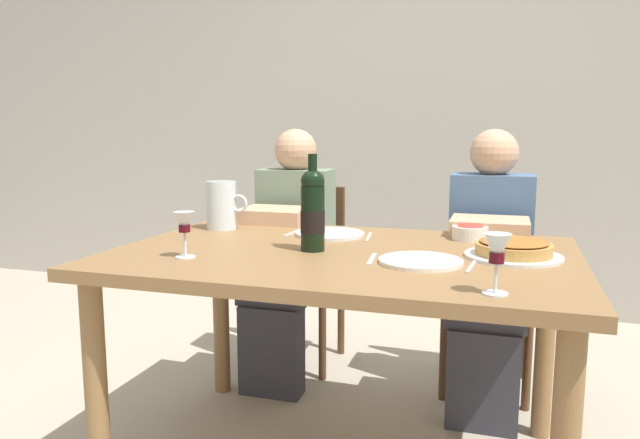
# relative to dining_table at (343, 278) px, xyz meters

# --- Properties ---
(back_wall) EXTENTS (8.00, 0.10, 2.80)m
(back_wall) POSITION_rel_dining_table_xyz_m (0.00, 2.05, 0.73)
(back_wall) COLOR #B2ADA3
(back_wall) RESTS_ON ground
(dining_table) EXTENTS (1.50, 1.00, 0.76)m
(dining_table) POSITION_rel_dining_table_xyz_m (0.00, 0.00, 0.00)
(dining_table) COLOR olive
(dining_table) RESTS_ON ground
(wine_bottle) EXTENTS (0.08, 0.08, 0.32)m
(wine_bottle) POSITION_rel_dining_table_xyz_m (-0.10, -0.02, 0.23)
(wine_bottle) COLOR black
(wine_bottle) RESTS_ON dining_table
(water_pitcher) EXTENTS (0.17, 0.12, 0.19)m
(water_pitcher) POSITION_rel_dining_table_xyz_m (-0.58, 0.28, 0.18)
(water_pitcher) COLOR silver
(water_pitcher) RESTS_ON dining_table
(baked_tart) EXTENTS (0.30, 0.30, 0.06)m
(baked_tart) POSITION_rel_dining_table_xyz_m (0.54, 0.06, 0.12)
(baked_tart) COLOR silver
(baked_tart) RESTS_ON dining_table
(salad_bowl) EXTENTS (0.13, 0.13, 0.06)m
(salad_bowl) POSITION_rel_dining_table_xyz_m (0.39, 0.34, 0.12)
(salad_bowl) COLOR white
(salad_bowl) RESTS_ON dining_table
(wine_glass_left_diner) EXTENTS (0.07, 0.07, 0.15)m
(wine_glass_left_diner) POSITION_rel_dining_table_xyz_m (0.49, -0.39, 0.20)
(wine_glass_left_diner) COLOR silver
(wine_glass_left_diner) RESTS_ON dining_table
(wine_glass_right_diner) EXTENTS (0.07, 0.07, 0.15)m
(wine_glass_right_diner) POSITION_rel_dining_table_xyz_m (-0.44, -0.25, 0.20)
(wine_glass_right_diner) COLOR silver
(wine_glass_right_diner) RESTS_ON dining_table
(dinner_plate_left_setting) EXTENTS (0.26, 0.26, 0.01)m
(dinner_plate_left_setting) POSITION_rel_dining_table_xyz_m (-0.12, 0.27, 0.10)
(dinner_plate_left_setting) COLOR silver
(dinner_plate_left_setting) RESTS_ON dining_table
(dinner_plate_right_setting) EXTENTS (0.25, 0.25, 0.01)m
(dinner_plate_right_setting) POSITION_rel_dining_table_xyz_m (0.27, -0.10, 0.10)
(dinner_plate_right_setting) COLOR white
(dinner_plate_right_setting) RESTS_ON dining_table
(fork_left_setting) EXTENTS (0.02, 0.16, 0.00)m
(fork_left_setting) POSITION_rel_dining_table_xyz_m (-0.27, 0.27, 0.09)
(fork_left_setting) COLOR silver
(fork_left_setting) RESTS_ON dining_table
(knife_left_setting) EXTENTS (0.03, 0.18, 0.00)m
(knife_left_setting) POSITION_rel_dining_table_xyz_m (0.03, 0.27, 0.09)
(knife_left_setting) COLOR silver
(knife_left_setting) RESTS_ON dining_table
(knife_right_setting) EXTENTS (0.03, 0.18, 0.00)m
(knife_right_setting) POSITION_rel_dining_table_xyz_m (0.42, -0.10, 0.09)
(knife_right_setting) COLOR silver
(knife_right_setting) RESTS_ON dining_table
(spoon_right_setting) EXTENTS (0.03, 0.16, 0.00)m
(spoon_right_setting) POSITION_rel_dining_table_xyz_m (0.12, -0.10, 0.09)
(spoon_right_setting) COLOR silver
(spoon_right_setting) RESTS_ON dining_table
(chair_left) EXTENTS (0.41, 0.41, 0.87)m
(chair_left) POSITION_rel_dining_table_xyz_m (-0.45, 0.91, -0.17)
(chair_left) COLOR brown
(chair_left) RESTS_ON ground
(diner_left) EXTENTS (0.34, 0.50, 1.16)m
(diner_left) POSITION_rel_dining_table_xyz_m (-0.45, 0.68, -0.05)
(diner_left) COLOR gray
(diner_left) RESTS_ON ground
(chair_right) EXTENTS (0.40, 0.40, 0.87)m
(chair_right) POSITION_rel_dining_table_xyz_m (0.45, 0.88, -0.17)
(chair_right) COLOR brown
(chair_right) RESTS_ON ground
(diner_right) EXTENTS (0.34, 0.50, 1.16)m
(diner_right) POSITION_rel_dining_table_xyz_m (0.45, 0.64, -0.05)
(diner_right) COLOR #4C6B93
(diner_right) RESTS_ON ground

